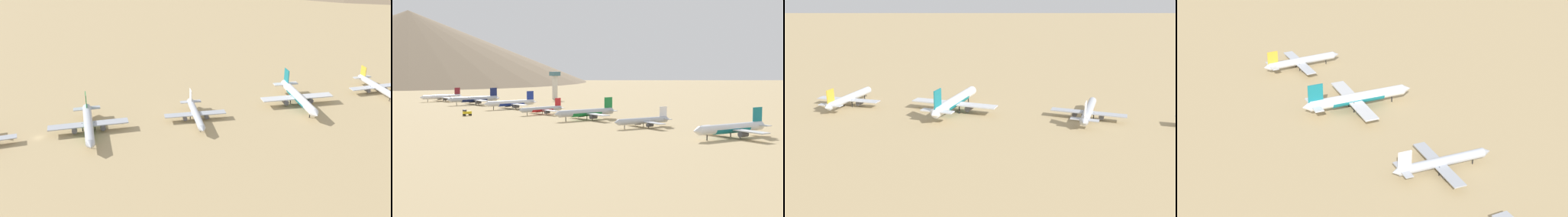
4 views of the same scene
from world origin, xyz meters
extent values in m
cylinder|color=#B2B7C1|center=(4.26, 70.70, 3.58)|extent=(30.88, 6.91, 3.24)
cone|color=#B2B7C1|center=(20.85, 68.69, 3.58)|extent=(3.09, 3.48, 3.18)
cone|color=#B2B7C1|center=(-12.17, 72.69, 3.58)|extent=(2.72, 3.18, 2.92)
cube|color=white|center=(-9.12, 72.32, 7.38)|extent=(4.69, 0.86, 5.97)
cube|color=#A4A8B2|center=(-9.63, 72.38, 3.91)|extent=(3.94, 10.49, 0.31)
cube|color=#A4A8B2|center=(2.99, 70.85, 3.02)|extent=(7.73, 29.31, 0.38)
cylinder|color=#4C4C54|center=(4.28, 75.85, 1.84)|extent=(3.79, 2.38, 1.96)
cylinder|color=#4C4C54|center=(3.05, 65.69, 1.84)|extent=(3.79, 2.38, 1.96)
cylinder|color=black|center=(15.84, 69.30, 1.63)|extent=(0.38, 0.38, 3.26)
cylinder|color=black|center=(2.41, 73.16, 1.63)|extent=(0.38, 0.38, 3.26)
cylinder|color=black|center=(1.87, 68.76, 1.63)|extent=(0.38, 0.38, 3.26)
cylinder|color=silver|center=(2.34, 125.09, 4.54)|extent=(39.17, 8.19, 4.11)
cone|color=silver|center=(23.43, 122.86, 4.54)|extent=(3.87, 4.37, 4.03)
cone|color=silver|center=(-18.54, 127.30, 4.54)|extent=(3.40, 4.00, 3.70)
cube|color=#14727F|center=(-14.66, 126.89, 9.36)|extent=(5.96, 1.00, 7.57)
cube|color=silver|center=(-15.31, 126.96, 4.96)|extent=(4.81, 13.28, 0.39)
cube|color=silver|center=(0.72, 125.27, 3.82)|extent=(9.25, 37.15, 0.49)
cylinder|color=#4C4C54|center=(2.27, 131.63, 2.34)|extent=(4.78, 2.95, 2.49)
cylinder|color=#4C4C54|center=(0.90, 118.72, 2.34)|extent=(4.78, 2.95, 2.49)
cylinder|color=black|center=(17.06, 123.54, 2.07)|extent=(0.48, 0.48, 4.13)
cylinder|color=black|center=(-0.06, 128.18, 2.07)|extent=(0.48, 0.48, 4.13)
cylinder|color=black|center=(-0.65, 122.58, 2.07)|extent=(0.48, 0.48, 4.13)
cylinder|color=#14727F|center=(2.34, 125.09, 4.24)|extent=(21.74, 6.35, 4.12)
cylinder|color=silver|center=(-0.21, 173.19, 3.58)|extent=(30.78, 4.24, 3.24)
cone|color=silver|center=(16.49, 172.64, 3.58)|extent=(2.83, 3.26, 3.17)
cone|color=silver|center=(-16.74, 173.73, 3.58)|extent=(2.48, 2.99, 2.92)
cube|color=gold|center=(-13.67, 173.63, 7.37)|extent=(4.70, 0.45, 5.97)
cube|color=#B6BBC5|center=(-14.18, 173.65, 3.90)|extent=(3.06, 10.31, 0.31)
cube|color=#B6BBC5|center=(-1.49, 173.23, 3.01)|extent=(5.21, 29.11, 0.38)
cylinder|color=#4C4C54|center=(-0.64, 178.32, 1.84)|extent=(3.64, 2.08, 1.96)
cylinder|color=#4C4C54|center=(-0.97, 168.10, 1.84)|extent=(3.64, 2.08, 1.96)
cylinder|color=black|center=(11.45, 172.81, 1.63)|extent=(0.38, 0.38, 3.26)
cylinder|color=black|center=(-2.27, 175.48, 1.63)|extent=(0.38, 0.38, 3.26)
cylinder|color=black|center=(-2.41, 171.04, 1.63)|extent=(0.38, 0.38, 3.26)
camera|label=1|loc=(200.47, 9.56, 98.65)|focal=44.61mm
camera|label=2|loc=(218.63, 289.18, 35.23)|focal=54.51mm
camera|label=3|loc=(-153.78, 76.41, 48.11)|focal=36.92mm
camera|label=4|loc=(-101.57, -70.51, 109.50)|focal=57.77mm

